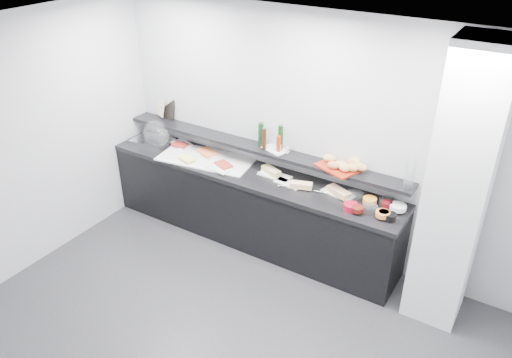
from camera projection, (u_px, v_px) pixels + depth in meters
The scene contains 58 objects.
ground at pixel (213, 355), 4.48m from camera, with size 5.00×5.00×0.00m, color #2D2D30.
back_wall at pixel (319, 140), 5.31m from camera, with size 5.00×0.02×2.70m, color #B4B6BB.
ceiling at pixel (195, 58), 3.17m from camera, with size 5.00×5.00×0.00m, color white.
column at pixel (457, 192), 4.36m from camera, with size 0.50×0.50×2.70m, color white.
buffet_cabinet at pixel (249, 207), 5.86m from camera, with size 3.60×0.60×0.85m, color black.
counter_top at pixel (249, 174), 5.64m from camera, with size 3.62×0.62×0.05m, color black.
wall_shelf at pixel (257, 148), 5.65m from camera, with size 3.60×0.25×0.04m, color black.
cloche_base at pixel (152, 141), 6.31m from camera, with size 0.50×0.33×0.04m, color #BABDC1.
cloche_dome at pixel (156, 134), 6.23m from camera, with size 0.43×0.28×0.34m, color white.
linen_runner at pixel (206, 159), 5.90m from camera, with size 1.12×0.53×0.01m, color silver.
platter_meat_a at pixel (182, 144), 6.24m from camera, with size 0.27×0.18×0.01m, color white.
food_meat_a at pixel (180, 145), 6.16m from camera, with size 0.19×0.12×0.02m, color maroon.
platter_salmon at pixel (214, 153), 5.99m from camera, with size 0.31×0.21×0.01m, color silver.
food_salmon at pixel (207, 152), 5.99m from camera, with size 0.25×0.16×0.02m, color orange.
platter_cheese at pixel (176, 155), 5.95m from camera, with size 0.27×0.18×0.01m, color white.
food_cheese at pixel (187, 159), 5.83m from camera, with size 0.19×0.12×0.02m, color #F3F15E.
platter_meat_b at pixel (220, 168), 5.67m from camera, with size 0.30×0.20×0.01m, color white.
food_meat_b at pixel (224, 165), 5.70m from camera, with size 0.21×0.13×0.02m, color maroon.
sandwich_plate_left at pixel (275, 176), 5.54m from camera, with size 0.37×0.16×0.01m, color white.
sandwich_food_left at pixel (271, 171), 5.56m from camera, with size 0.25×0.09×0.06m, color #CEB96C.
tongs_left at pixel (262, 174), 5.55m from camera, with size 0.01×0.01×0.16m, color #ACAEB3.
sandwich_plate_mid at pixel (288, 183), 5.38m from camera, with size 0.31×0.13×0.01m, color white.
sandwich_food_mid at pixel (301, 185), 5.27m from camera, with size 0.23×0.09×0.06m, color #E0BA75.
tongs_mid at pixel (285, 186), 5.32m from camera, with size 0.01×0.01×0.16m, color #B3B6BA.
sandwich_plate_right at pixel (338, 194), 5.20m from camera, with size 0.35×0.15×0.01m, color white.
sandwich_food_right at pixel (339, 192), 5.15m from camera, with size 0.27×0.10×0.06m, color #E1AE76.
tongs_right at pixel (321, 192), 5.21m from camera, with size 0.01×0.01×0.16m, color silver.
bowl_glass_fruit at pixel (355, 196), 5.10m from camera, with size 0.18×0.18×0.07m, color silver.
fill_glass_fruit at pixel (370, 200), 5.00m from camera, with size 0.14×0.14×0.05m, color orange.
bowl_black_jam at pixel (370, 200), 5.04m from camera, with size 0.15×0.15×0.07m, color black.
fill_black_jam at pixel (387, 204), 4.94m from camera, with size 0.11×0.11×0.05m, color #600D13.
bowl_glass_cream at pixel (387, 203), 4.99m from camera, with size 0.17×0.17×0.07m, color silver.
fill_glass_cream at pixel (398, 207), 4.89m from camera, with size 0.16×0.16×0.05m, color white.
bowl_red_jam at pixel (351, 207), 4.92m from camera, with size 0.15×0.15×0.07m, color maroon.
fill_red_jam at pixel (358, 209), 4.86m from camera, with size 0.12×0.12×0.05m, color #4F120B.
bowl_glass_salmon at pixel (370, 209), 4.89m from camera, with size 0.15×0.15×0.07m, color white.
fill_glass_salmon at pixel (383, 214), 4.78m from camera, with size 0.14×0.14×0.05m, color orange.
bowl_black_fruit at pixel (390, 217), 4.76m from camera, with size 0.12×0.12×0.07m, color black.
fill_black_fruit at pixel (384, 214), 4.79m from camera, with size 0.10×0.10×0.05m, color orange.
framed_print at pixel (168, 108), 6.32m from camera, with size 0.24×0.02×0.26m, color black.
print_art at pixel (161, 108), 6.34m from camera, with size 0.18×0.00×0.22m, color #D0AF95.
condiment_tray at pixel (275, 149), 5.56m from camera, with size 0.29×0.18×0.01m, color white.
bottle_green_a at pixel (261, 134), 5.59m from camera, with size 0.06×0.06×0.26m, color #0F3717.
bottle_brown at pixel (264, 139), 5.50m from camera, with size 0.05×0.05×0.24m, color #3A1A0A.
bottle_green_b at pixel (280, 138), 5.48m from camera, with size 0.06×0.06×0.28m, color #10390F.
bottle_hot at pixel (278, 144), 5.46m from camera, with size 0.05×0.05×0.18m, color #AB260C.
shaker_salt at pixel (280, 147), 5.51m from camera, with size 0.03×0.03×0.07m, color white.
shaker_pepper at pixel (287, 150), 5.44m from camera, with size 0.03×0.03×0.07m, color silver.
bread_tray at pixel (337, 168), 5.16m from camera, with size 0.41×0.29×0.02m, color maroon.
bread_roll_nw at pixel (330, 158), 5.24m from camera, with size 0.15×0.09×0.08m, color tan.
bread_roll_n at pixel (351, 163), 5.15m from camera, with size 0.13×0.08×0.08m, color #AD6B42.
bread_roll_ne at pixel (355, 162), 5.16m from camera, with size 0.14×0.09×0.08m, color gold.
bread_roll_sw at pixel (333, 165), 5.10m from camera, with size 0.13×0.08×0.08m, color #B17B43.
bread_roll_s at pixel (344, 168), 5.05m from camera, with size 0.13×0.08×0.08m, color tan.
bread_roll_se at pixel (352, 168), 5.06m from camera, with size 0.14×0.09×0.08m, color tan.
bread_roll_midw at pixel (341, 165), 5.11m from camera, with size 0.15×0.10×0.08m, color tan.
bread_roll_mide at pixel (360, 167), 5.07m from camera, with size 0.16×0.10×0.08m, color #BE8548.
carafe at pixel (410, 174), 4.74m from camera, with size 0.10×0.10×0.30m, color silver.
Camera 1 is at (1.99, -2.46, 3.57)m, focal length 35.00 mm.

